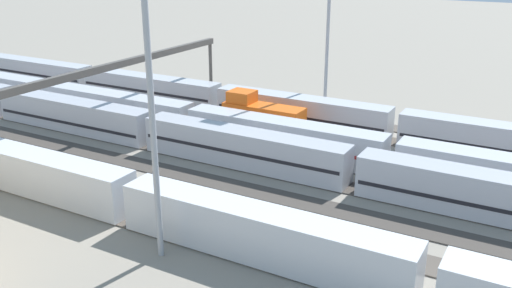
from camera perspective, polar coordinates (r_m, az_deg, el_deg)
The scene contains 15 objects.
ground_plane at distance 59.86m, azimuth -0.09°, elevation -1.51°, with size 400.00×400.00×0.00m, color gray.
track_bed_0 at distance 74.76m, azimuth 6.50°, elevation 2.79°, with size 140.00×2.80×0.12m, color #4C443D.
track_bed_1 at distance 70.38m, azimuth 4.90°, elevation 1.76°, with size 140.00×2.80×0.12m, color #4C443D.
track_bed_2 at distance 66.08m, azimuth 3.10°, elevation 0.60°, with size 140.00×2.80×0.12m, color #3D3833.
track_bed_3 at distance 61.89m, azimuth 1.05°, elevation -0.73°, with size 140.00×2.80×0.12m, color #4C443D.
track_bed_4 at distance 57.83m, azimuth -1.30°, elevation -2.24°, with size 140.00×2.80×0.12m, color #3D3833.
track_bed_5 at distance 53.92m, azimuth -4.00°, elevation -3.97°, with size 140.00×2.80×0.12m, color #3D3833.
track_bed_6 at distance 50.21m, azimuth -7.13°, elevation -5.95°, with size 140.00×2.80×0.12m, color #4C443D.
track_bed_7 at distance 46.74m, azimuth -10.76°, elevation -8.21°, with size 140.00×2.80×0.12m, color #4C443D.
train_on_track_3 at distance 61.28m, azimuth 0.95°, elevation 1.04°, with size 114.80×3.06×4.40m.
train_on_track_2 at distance 66.88m, azimuth 0.57°, elevation 2.75°, with size 10.00×3.00×5.00m.
train_on_track_1 at distance 69.99m, azimuth 4.61°, elevation 3.32°, with size 119.80×3.06×3.80m.
train_on_track_7 at distance 47.01m, azimuth -12.69°, elevation -5.52°, with size 95.60×3.00×3.80m.
train_on_track_4 at distance 63.86m, azimuth -10.78°, elevation 1.41°, with size 95.60×3.06×3.80m.
signal_gantry at distance 68.38m, azimuth -13.97°, elevation 7.37°, with size 0.70×40.00×8.80m.
Camera 1 is at (-27.33, 48.65, 21.69)m, focal length 38.94 mm.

